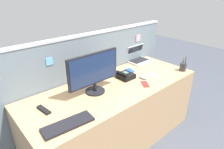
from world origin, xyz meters
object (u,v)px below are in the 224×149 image
tv_remote (44,110)px  keyboard_main (68,124)px  computer_mouse_right_hand (143,77)px  cell_phone_red_case (145,84)px  laptop (137,57)px  desk_phone (125,76)px  cell_phone_blue_case (130,70)px  cell_phone_white_slab (153,75)px  pen_cup (183,67)px  desktop_monitor (94,71)px

tv_remote → keyboard_main: bearing=-86.9°
computer_mouse_right_hand → cell_phone_red_case: computer_mouse_right_hand is taller
laptop → cell_phone_red_case: 0.74m
desk_phone → cell_phone_blue_case: bearing=29.1°
cell_phone_blue_case → cell_phone_white_slab: 0.31m
keyboard_main → tv_remote: size_ratio=2.43×
pen_cup → desk_phone: bearing=154.6°
desktop_monitor → keyboard_main: 0.61m
pen_cup → cell_phone_red_case: pen_cup is taller
cell_phone_blue_case → tv_remote: bearing=-161.3°
desktop_monitor → keyboard_main: size_ratio=1.42×
computer_mouse_right_hand → pen_cup: size_ratio=0.53×
pen_cup → tv_remote: 1.76m
computer_mouse_right_hand → cell_phone_blue_case: computer_mouse_right_hand is taller
laptop → cell_phone_white_slab: size_ratio=2.45×
laptop → keyboard_main: bearing=-158.0°
desktop_monitor → cell_phone_blue_case: desktop_monitor is taller
laptop → cell_phone_white_slab: 0.52m
laptop → computer_mouse_right_hand: (-0.39, -0.44, -0.04)m
pen_cup → cell_phone_red_case: (-0.66, 0.07, -0.05)m
desktop_monitor → desk_phone: bearing=1.8°
computer_mouse_right_hand → pen_cup: (0.57, -0.19, 0.04)m
desktop_monitor → laptop: size_ratio=1.85×
desk_phone → tv_remote: 1.01m
computer_mouse_right_hand → cell_phone_blue_case: size_ratio=0.75×
cell_phone_white_slab → tv_remote: size_ratio=0.76×
keyboard_main → tv_remote: 0.32m
cell_phone_red_case → cell_phone_blue_case: (0.15, 0.38, 0.00)m
computer_mouse_right_hand → cell_phone_blue_case: 0.27m
laptop → cell_phone_red_case: laptop is taller
desktop_monitor → pen_cup: size_ratio=3.10×
keyboard_main → cell_phone_blue_case: keyboard_main is taller
keyboard_main → desktop_monitor: bearing=36.6°
desk_phone → pen_cup: pen_cup is taller
desk_phone → cell_phone_white_slab: size_ratio=1.42×
laptop → keyboard_main: laptop is taller
cell_phone_blue_case → desk_phone: bearing=-137.1°
keyboard_main → cell_phone_white_slab: bearing=11.4°
desk_phone → keyboard_main: (-0.95, -0.31, -0.02)m
keyboard_main → computer_mouse_right_hand: (1.10, 0.16, 0.01)m
pen_cup → keyboard_main: bearing=179.0°
pen_cup → laptop: bearing=105.6°
desk_phone → keyboard_main: desk_phone is taller
computer_mouse_right_hand → cell_phone_red_case: 0.15m
pen_cup → cell_phone_white_slab: (-0.41, 0.16, -0.05)m
desktop_monitor → tv_remote: 0.59m
computer_mouse_right_hand → cell_phone_white_slab: computer_mouse_right_hand is taller
laptop → cell_phone_red_case: size_ratio=2.24×
desktop_monitor → cell_phone_white_slab: size_ratio=4.52×
cell_phone_white_slab → cell_phone_red_case: bearing=-162.0°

